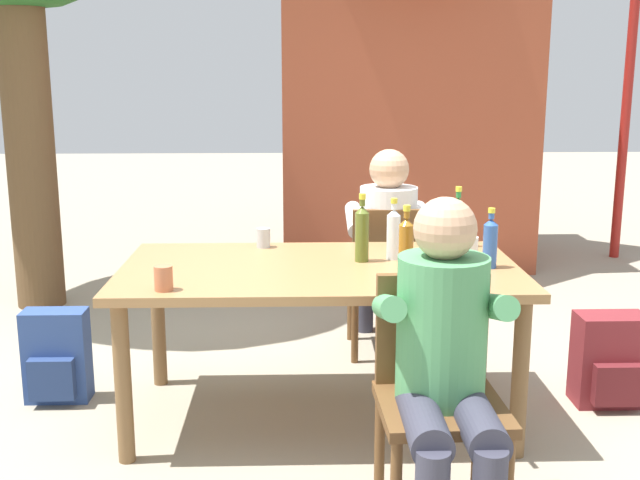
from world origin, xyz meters
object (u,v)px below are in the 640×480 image
at_px(cup_steel, 263,238).
at_px(cup_white, 469,246).
at_px(backpack_by_far_side, 56,358).
at_px(bottle_blue, 490,242).
at_px(chair_far_right, 388,273).
at_px(bottle_green, 458,221).
at_px(bottle_clear, 393,233).
at_px(bottle_olive, 362,232).
at_px(cup_terracotta, 164,278).
at_px(chair_near_right, 437,384).
at_px(table_knife, 468,291).
at_px(lamp_post, 635,4).
at_px(brick_kiosk, 402,81).
at_px(person_in_white_shirt, 386,240).
at_px(person_in_plaid_shirt, 445,351).
at_px(dining_table, 320,283).
at_px(bottle_amber, 406,245).
at_px(backpack_by_near_side, 610,361).

bearing_deg(cup_steel, cup_white, -11.52).
bearing_deg(backpack_by_far_side, bottle_blue, -7.49).
height_order(chair_far_right, bottle_green, bottle_green).
distance_m(bottle_clear, cup_white, 0.39).
xyz_separation_m(bottle_olive, cup_terracotta, (-0.84, -0.46, -0.09)).
bearing_deg(chair_near_right, table_knife, 62.60).
bearing_deg(chair_near_right, bottle_olive, 103.30).
bearing_deg(cup_terracotta, lamp_post, 46.64).
bearing_deg(chair_near_right, brick_kiosk, 84.49).
distance_m(bottle_olive, bottle_clear, 0.16).
distance_m(person_in_white_shirt, person_in_plaid_shirt, 1.80).
bearing_deg(bottle_clear, dining_table, -160.49).
bearing_deg(bottle_amber, person_in_white_shirt, 87.87).
bearing_deg(dining_table, cup_terracotta, -149.16).
xyz_separation_m(dining_table, cup_white, (0.72, 0.18, 0.12)).
bearing_deg(cup_white, table_knife, -102.68).
distance_m(table_knife, backpack_by_near_side, 1.12).
distance_m(bottle_green, lamp_post, 3.63).
distance_m(dining_table, bottle_olive, 0.30).
bearing_deg(cup_white, cup_steel, 168.48).
bearing_deg(backpack_by_near_side, bottle_amber, -165.72).
xyz_separation_m(bottle_green, table_knife, (-0.12, -0.82, -0.13)).
bearing_deg(person_in_white_shirt, lamp_post, 44.48).
height_order(dining_table, chair_near_right, chair_near_right).
xyz_separation_m(person_in_white_shirt, bottle_green, (0.29, -0.53, 0.21)).
bearing_deg(bottle_amber, brick_kiosk, 82.90).
bearing_deg(cup_terracotta, person_in_white_shirt, 50.80).
relative_size(dining_table, bottle_amber, 5.89).
height_order(chair_far_right, person_in_plaid_shirt, person_in_plaid_shirt).
relative_size(chair_near_right, brick_kiosk, 0.30).
height_order(bottle_olive, brick_kiosk, brick_kiosk).
relative_size(person_in_plaid_shirt, backpack_by_far_side, 2.56).
height_order(bottle_green, bottle_clear, bottle_green).
height_order(bottle_amber, cup_steel, bottle_amber).
height_order(chair_far_right, bottle_blue, bottle_blue).
distance_m(bottle_olive, bottle_amber, 0.30).
relative_size(cup_steel, cup_terracotta, 0.96).
bearing_deg(person_in_white_shirt, bottle_blue, -69.66).
relative_size(person_in_white_shirt, backpack_by_far_side, 2.56).
bearing_deg(bottle_clear, table_knife, -67.89).
relative_size(cup_white, table_knife, 0.38).
xyz_separation_m(person_in_plaid_shirt, cup_terracotta, (-1.05, 0.52, 0.13)).
relative_size(person_in_plaid_shirt, cup_terracotta, 11.59).
bearing_deg(lamp_post, bottle_blue, -121.05).
relative_size(bottle_green, cup_terracotta, 3.01).
distance_m(bottle_blue, cup_terracotta, 1.44).
distance_m(bottle_blue, bottle_clear, 0.45).
bearing_deg(cup_white, bottle_amber, -135.29).
distance_m(dining_table, cup_terracotta, 0.76).
height_order(person_in_plaid_shirt, cup_steel, person_in_plaid_shirt).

